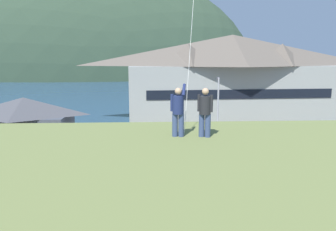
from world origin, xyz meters
TOP-DOWN VIEW (x-y plane):
  - ground_plane at (0.00, 0.00)m, footprint 600.00×600.00m
  - parking_lot_pad at (0.00, 5.00)m, footprint 40.00×20.00m
  - bay_water at (0.00, 60.00)m, footprint 360.00×84.00m
  - far_hill_west_ridge at (-52.38, 114.87)m, footprint 118.46×50.19m
  - far_hill_east_peak at (-34.63, 110.96)m, footprint 144.06×58.61m
  - harbor_lodge at (7.66, 22.12)m, footprint 28.31×10.76m
  - storage_shed_near_lot at (-13.64, 8.35)m, footprint 8.12×4.87m
  - storage_shed_waterside at (-2.51, 24.75)m, footprint 4.70×4.46m
  - wharf_dock at (0.45, 32.55)m, footprint 3.20×10.23m
  - moored_boat_wharfside at (-3.14, 35.31)m, footprint 2.97×7.85m
  - parked_car_corner_spot at (6.83, 0.05)m, footprint 4.24×2.12m
  - parked_car_back_row_left at (-4.12, 0.78)m, footprint 4.31×2.29m
  - parked_car_lone_by_shed at (2.47, 1.34)m, footprint 4.24×2.14m
  - parked_car_back_row_right at (12.48, 6.17)m, footprint 4.21×2.07m
  - parked_car_mid_row_far at (-6.14, 6.86)m, footprint 4.31×2.28m
  - parked_car_front_row_end at (-0.37, 6.52)m, footprint 4.31×2.27m
  - parked_car_mid_row_center at (-9.16, 0.13)m, footprint 4.27×2.20m
  - parking_light_pole at (3.64, 10.56)m, footprint 0.24×0.78m
  - person_kite_flyer at (-1.65, -8.69)m, footprint 0.58×0.63m
  - person_companion at (-0.71, -8.81)m, footprint 0.52×0.40m

SIDE VIEW (x-z plane):
  - ground_plane at x=0.00m, z-range 0.00..0.00m
  - far_hill_west_ridge at x=-52.38m, z-range -28.56..28.56m
  - far_hill_east_peak at x=-34.63m, z-range -43.01..43.01m
  - bay_water at x=0.00m, z-range 0.00..0.03m
  - parking_lot_pad at x=0.00m, z-range 0.00..0.10m
  - wharf_dock at x=0.45m, z-range 0.00..0.70m
  - moored_boat_wharfside at x=-3.14m, z-range -0.36..1.80m
  - parked_car_corner_spot at x=6.83m, z-range 0.15..1.97m
  - parked_car_back_row_left at x=-4.12m, z-range 0.15..1.97m
  - parked_car_lone_by_shed at x=2.47m, z-range 0.15..1.97m
  - parked_car_back_row_right at x=12.48m, z-range 0.15..1.97m
  - parked_car_mid_row_far at x=-6.14m, z-range 0.15..1.97m
  - parked_car_front_row_end at x=-0.37m, z-range 0.15..1.97m
  - parked_car_mid_row_center at x=-9.16m, z-range 0.15..1.97m
  - storage_shed_waterside at x=-2.51m, z-range 0.08..4.71m
  - storage_shed_near_lot at x=-13.64m, z-range 0.09..5.04m
  - parking_light_pole at x=3.64m, z-range 0.63..6.95m
  - harbor_lodge at x=7.66m, z-range 0.32..11.31m
  - person_companion at x=-0.71m, z-range 5.78..7.52m
  - person_kite_flyer at x=-1.65m, z-range 5.74..7.60m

